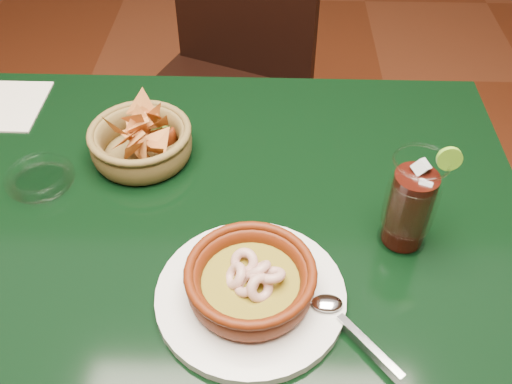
{
  "coord_description": "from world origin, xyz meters",
  "views": [
    {
      "loc": [
        0.16,
        -0.67,
        1.44
      ],
      "look_at": [
        0.14,
        -0.02,
        0.81
      ],
      "focal_mm": 40.0,
      "sensor_mm": 36.0,
      "label": 1
    }
  ],
  "objects_px": {
    "shrimp_plate": "(251,285)",
    "cola_drink": "(411,203)",
    "dining_chair": "(225,81)",
    "dining_table": "(179,245)",
    "chip_basket": "(141,142)"
  },
  "relations": [
    {
      "from": "shrimp_plate",
      "to": "chip_basket",
      "type": "distance_m",
      "value": 0.38
    },
    {
      "from": "shrimp_plate",
      "to": "cola_drink",
      "type": "xyz_separation_m",
      "value": [
        0.24,
        0.12,
        0.05
      ]
    },
    {
      "from": "dining_table",
      "to": "cola_drink",
      "type": "xyz_separation_m",
      "value": [
        0.37,
        -0.06,
        0.18
      ]
    },
    {
      "from": "dining_chair",
      "to": "cola_drink",
      "type": "distance_m",
      "value": 0.89
    },
    {
      "from": "cola_drink",
      "to": "chip_basket",
      "type": "bearing_deg",
      "value": 157.01
    },
    {
      "from": "dining_chair",
      "to": "cola_drink",
      "type": "bearing_deg",
      "value": -65.85
    },
    {
      "from": "dining_chair",
      "to": "shrimp_plate",
      "type": "height_order",
      "value": "dining_chair"
    },
    {
      "from": "chip_basket",
      "to": "cola_drink",
      "type": "relative_size",
      "value": 1.15
    },
    {
      "from": "chip_basket",
      "to": "dining_table",
      "type": "bearing_deg",
      "value": -60.62
    },
    {
      "from": "dining_table",
      "to": "dining_chair",
      "type": "bearing_deg",
      "value": 87.59
    },
    {
      "from": "shrimp_plate",
      "to": "cola_drink",
      "type": "distance_m",
      "value": 0.27
    },
    {
      "from": "shrimp_plate",
      "to": "chip_basket",
      "type": "relative_size",
      "value": 1.56
    },
    {
      "from": "shrimp_plate",
      "to": "chip_basket",
      "type": "height_order",
      "value": "chip_basket"
    },
    {
      "from": "dining_chair",
      "to": "shrimp_plate",
      "type": "bearing_deg",
      "value": -83.06
    },
    {
      "from": "dining_table",
      "to": "dining_chair",
      "type": "height_order",
      "value": "dining_chair"
    }
  ]
}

